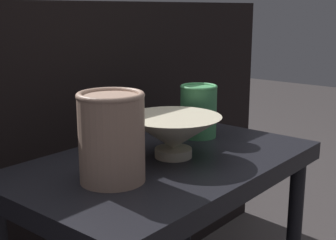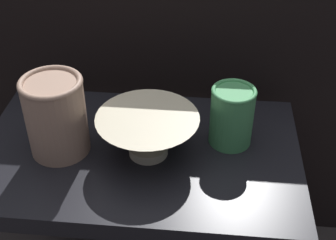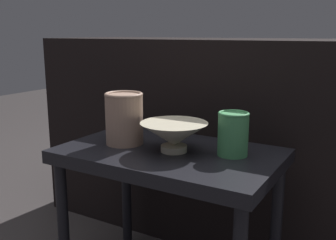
% 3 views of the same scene
% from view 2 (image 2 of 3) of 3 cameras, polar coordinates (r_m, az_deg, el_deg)
% --- Properties ---
extents(table, '(0.66, 0.41, 0.49)m').
position_cam_2_polar(table, '(1.01, -3.39, -6.35)').
color(table, black).
rests_on(table, ground_plane).
extents(couch_backdrop, '(1.62, 0.50, 0.81)m').
position_cam_2_polar(couch_backdrop, '(1.43, -0.38, 7.14)').
color(couch_backdrop, black).
rests_on(couch_backdrop, ground_plane).
extents(bowl, '(0.20, 0.20, 0.09)m').
position_cam_2_polar(bowl, '(0.92, -2.48, -1.54)').
color(bowl, beige).
rests_on(bowl, table).
extents(vase_textured_left, '(0.12, 0.12, 0.17)m').
position_cam_2_polar(vase_textured_left, '(0.94, -13.52, 0.61)').
color(vase_textured_left, tan).
rests_on(vase_textured_left, table).
extents(vase_colorful_right, '(0.09, 0.09, 0.13)m').
position_cam_2_polar(vase_colorful_right, '(0.95, 7.79, 0.59)').
color(vase_colorful_right, '#47995B').
rests_on(vase_colorful_right, table).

